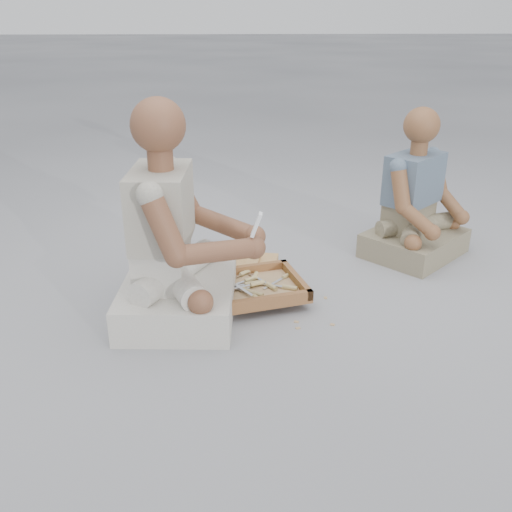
{
  "coord_description": "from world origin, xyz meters",
  "views": [
    {
      "loc": [
        -0.17,
        -2.07,
        1.27
      ],
      "look_at": [
        -0.08,
        0.15,
        0.3
      ],
      "focal_mm": 40.0,
      "sensor_mm": 36.0,
      "label": 1
    }
  ],
  "objects_px": {
    "tool_tray": "(252,288)",
    "craftsman": "(175,246)",
    "companion": "(416,208)",
    "carved_panel": "(212,270)"
  },
  "relations": [
    {
      "from": "carved_panel",
      "to": "craftsman",
      "type": "xyz_separation_m",
      "value": [
        -0.14,
        -0.4,
        0.3
      ]
    },
    {
      "from": "craftsman",
      "to": "companion",
      "type": "relative_size",
      "value": 1.18
    },
    {
      "from": "tool_tray",
      "to": "companion",
      "type": "distance_m",
      "value": 1.07
    },
    {
      "from": "carved_panel",
      "to": "tool_tray",
      "type": "distance_m",
      "value": 0.36
    },
    {
      "from": "carved_panel",
      "to": "tool_tray",
      "type": "height_order",
      "value": "tool_tray"
    },
    {
      "from": "carved_panel",
      "to": "companion",
      "type": "relative_size",
      "value": 0.81
    },
    {
      "from": "carved_panel",
      "to": "companion",
      "type": "xyz_separation_m",
      "value": [
        1.11,
        0.22,
        0.25
      ]
    },
    {
      "from": "carved_panel",
      "to": "companion",
      "type": "distance_m",
      "value": 1.16
    },
    {
      "from": "tool_tray",
      "to": "craftsman",
      "type": "xyz_separation_m",
      "value": [
        -0.34,
        -0.1,
        0.26
      ]
    },
    {
      "from": "tool_tray",
      "to": "craftsman",
      "type": "height_order",
      "value": "craftsman"
    }
  ]
}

